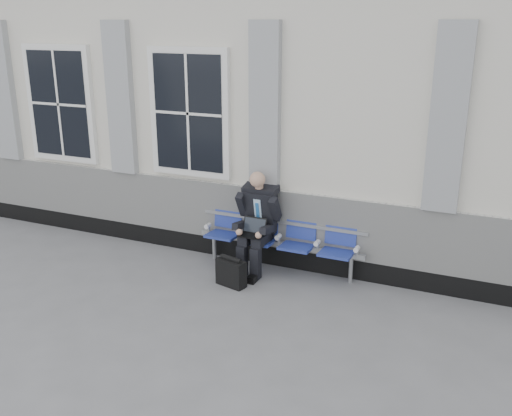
% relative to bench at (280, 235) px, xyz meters
% --- Properties ---
extents(ground, '(70.00, 70.00, 0.00)m').
position_rel_bench_xyz_m(ground, '(-1.90, -1.32, -0.55)').
color(ground, slate).
rests_on(ground, ground).
extents(station_building, '(14.40, 4.40, 4.49)m').
position_rel_bench_xyz_m(station_building, '(-1.92, 2.15, 1.67)').
color(station_building, silver).
rests_on(station_building, ground).
extents(bench, '(2.60, 0.47, 0.91)m').
position_rel_bench_xyz_m(bench, '(0.00, 0.00, 0.00)').
color(bench, '#9EA0A3').
rests_on(bench, ground).
extents(businessman, '(0.63, 0.85, 1.53)m').
position_rel_bench_xyz_m(businessman, '(-0.30, -0.14, 0.26)').
color(businessman, black).
rests_on(businessman, ground).
extents(briefcase, '(0.46, 0.28, 0.45)m').
position_rel_bench_xyz_m(briefcase, '(-0.42, -0.80, -0.35)').
color(briefcase, black).
rests_on(briefcase, ground).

